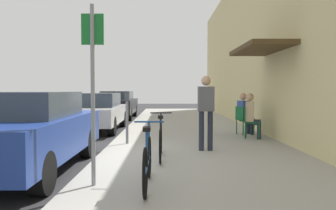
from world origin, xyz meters
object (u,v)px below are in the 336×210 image
(parked_car_0, at_px, (26,131))
(parked_car_2, at_px, (117,104))
(street_sign, at_px, (93,80))
(bicycle_0, at_px, (147,162))
(parking_meter, at_px, (127,114))
(pedestrian_standing, at_px, (206,107))
(parked_car_1, at_px, (96,111))
(seated_patron_1, at_px, (245,112))
(cafe_chair_1, at_px, (243,118))
(cafe_chair_0, at_px, (250,121))
(bicycle_1, at_px, (161,141))
(seated_patron_0, at_px, (252,114))

(parked_car_0, bearing_deg, parked_car_2, 90.00)
(parked_car_2, distance_m, street_sign, 13.17)
(parked_car_0, height_order, bicycle_0, parked_car_0)
(parking_meter, bearing_deg, pedestrian_standing, -28.71)
(parked_car_1, xyz_separation_m, seated_patron_1, (5.00, -1.98, 0.10))
(street_sign, xyz_separation_m, cafe_chair_1, (3.44, 5.64, -1.02))
(parked_car_1, relative_size, cafe_chair_0, 5.06)
(bicycle_0, distance_m, cafe_chair_0, 5.56)
(cafe_chair_1, distance_m, seated_patron_1, 0.20)
(parked_car_1, bearing_deg, parked_car_0, -90.00)
(parked_car_0, relative_size, cafe_chair_0, 5.06)
(parked_car_0, xyz_separation_m, cafe_chair_1, (4.94, 4.34, -0.14))
(parked_car_2, bearing_deg, parked_car_1, -90.00)
(bicycle_0, height_order, bicycle_1, same)
(parked_car_0, height_order, cafe_chair_0, parked_car_0)
(street_sign, xyz_separation_m, bicycle_0, (0.79, -0.10, -1.16))
(pedestrian_standing, bearing_deg, seated_patron_0, 51.49)
(parked_car_1, relative_size, seated_patron_0, 3.41)
(pedestrian_standing, bearing_deg, cafe_chair_0, 52.80)
(parked_car_2, relative_size, cafe_chair_1, 5.06)
(street_sign, bearing_deg, parked_car_0, 139.05)
(bicycle_1, height_order, pedestrian_standing, pedestrian_standing)
(bicycle_0, height_order, cafe_chair_1, bicycle_0)
(parked_car_0, relative_size, street_sign, 1.69)
(parked_car_0, distance_m, bicycle_1, 2.55)
(parked_car_2, distance_m, seated_patron_0, 9.68)
(street_sign, bearing_deg, pedestrian_standing, 55.37)
(seated_patron_0, distance_m, pedestrian_standing, 2.49)
(seated_patron_0, height_order, cafe_chair_1, seated_patron_0)
(seated_patron_1, bearing_deg, seated_patron_0, -90.02)
(parking_meter, relative_size, cafe_chair_0, 1.52)
(parked_car_1, xyz_separation_m, bicycle_0, (2.29, -7.74, -0.24))
(parked_car_1, distance_m, parking_meter, 4.07)
(parked_car_2, height_order, pedestrian_standing, pedestrian_standing)
(parked_car_0, relative_size, cafe_chair_1, 5.06)
(bicycle_1, bearing_deg, seated_patron_0, 47.76)
(parking_meter, distance_m, seated_patron_1, 3.88)
(street_sign, relative_size, seated_patron_0, 2.02)
(parking_meter, relative_size, seated_patron_0, 1.02)
(parking_meter, bearing_deg, cafe_chair_0, 14.94)
(parked_car_1, bearing_deg, cafe_chair_1, -22.05)
(parked_car_1, xyz_separation_m, cafe_chair_1, (4.94, -2.00, -0.09))
(parked_car_0, height_order, parked_car_1, parked_car_0)
(street_sign, bearing_deg, bicycle_1, 64.27)
(bicycle_0, xyz_separation_m, cafe_chair_0, (2.65, 4.89, 0.14))
(parking_meter, height_order, bicycle_1, parking_meter)
(cafe_chair_0, bearing_deg, parking_meter, -165.06)
(parked_car_0, distance_m, seated_patron_1, 6.63)
(cafe_chair_0, relative_size, cafe_chair_1, 1.00)
(bicycle_1, bearing_deg, street_sign, -115.73)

